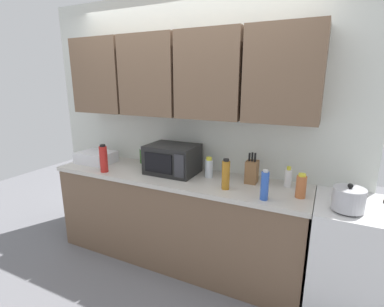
{
  "coord_description": "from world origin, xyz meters",
  "views": [
    {
      "loc": [
        1.28,
        -2.56,
        1.78
      ],
      "look_at": [
        0.16,
        -0.25,
        1.12
      ],
      "focal_mm": 26.56,
      "sensor_mm": 36.0,
      "label": 1
    }
  ],
  "objects_px": {
    "kettle": "(349,199)",
    "stove_range": "(363,262)",
    "knife_block": "(252,171)",
    "bottle_amber_vinegar": "(226,175)",
    "bottle_red_sauce": "(104,159)",
    "bottle_clear_tall": "(209,168)",
    "dish_rack": "(96,157)",
    "bottle_spice_jar": "(301,186)",
    "bottle_green_oil": "(143,155)",
    "bottle_white_jar": "(288,178)",
    "microwave": "(172,159)",
    "bottle_blue_cleaner": "(265,186)"
  },
  "relations": [
    {
      "from": "bottle_spice_jar",
      "to": "dish_rack",
      "type": "bearing_deg",
      "value": 178.72
    },
    {
      "from": "microwave",
      "to": "bottle_green_oil",
      "type": "height_order",
      "value": "microwave"
    },
    {
      "from": "microwave",
      "to": "dish_rack",
      "type": "relative_size",
      "value": 1.26
    },
    {
      "from": "bottle_white_jar",
      "to": "bottle_spice_jar",
      "type": "xyz_separation_m",
      "value": [
        0.12,
        -0.19,
        0.01
      ]
    },
    {
      "from": "microwave",
      "to": "kettle",
      "type": "bearing_deg",
      "value": -7.91
    },
    {
      "from": "stove_range",
      "to": "dish_rack",
      "type": "distance_m",
      "value": 2.67
    },
    {
      "from": "microwave",
      "to": "bottle_green_oil",
      "type": "relative_size",
      "value": 2.6
    },
    {
      "from": "dish_rack",
      "to": "bottle_blue_cleaner",
      "type": "xyz_separation_m",
      "value": [
        1.89,
        -0.21,
        0.05
      ]
    },
    {
      "from": "bottle_white_jar",
      "to": "bottle_amber_vinegar",
      "type": "height_order",
      "value": "bottle_amber_vinegar"
    },
    {
      "from": "microwave",
      "to": "bottle_red_sauce",
      "type": "distance_m",
      "value": 0.68
    },
    {
      "from": "stove_range",
      "to": "bottle_amber_vinegar",
      "type": "bearing_deg",
      "value": -174.04
    },
    {
      "from": "microwave",
      "to": "bottle_white_jar",
      "type": "distance_m",
      "value": 1.08
    },
    {
      "from": "bottle_blue_cleaner",
      "to": "stove_range",
      "type": "bearing_deg",
      "value": 14.65
    },
    {
      "from": "bottle_spice_jar",
      "to": "bottle_red_sauce",
      "type": "xyz_separation_m",
      "value": [
        -1.82,
        -0.17,
        0.04
      ]
    },
    {
      "from": "bottle_white_jar",
      "to": "bottle_amber_vinegar",
      "type": "xyz_separation_m",
      "value": [
        -0.46,
        -0.28,
        0.04
      ]
    },
    {
      "from": "knife_block",
      "to": "bottle_spice_jar",
      "type": "xyz_separation_m",
      "value": [
        0.43,
        -0.16,
        -0.01
      ]
    },
    {
      "from": "bottle_clear_tall",
      "to": "bottle_amber_vinegar",
      "type": "xyz_separation_m",
      "value": [
        0.24,
        -0.22,
        0.04
      ]
    },
    {
      "from": "stove_range",
      "to": "kettle",
      "type": "distance_m",
      "value": 0.58
    },
    {
      "from": "stove_range",
      "to": "bottle_blue_cleaner",
      "type": "distance_m",
      "value": 0.94
    },
    {
      "from": "kettle",
      "to": "bottle_blue_cleaner",
      "type": "relative_size",
      "value": 0.89
    },
    {
      "from": "kettle",
      "to": "bottle_blue_cleaner",
      "type": "xyz_separation_m",
      "value": [
        -0.56,
        -0.05,
        0.02
      ]
    },
    {
      "from": "kettle",
      "to": "bottle_green_oil",
      "type": "bearing_deg",
      "value": 169.26
    },
    {
      "from": "bottle_green_oil",
      "to": "bottle_red_sauce",
      "type": "xyz_separation_m",
      "value": [
        -0.17,
        -0.43,
        0.05
      ]
    },
    {
      "from": "microwave",
      "to": "bottle_clear_tall",
      "type": "xyz_separation_m",
      "value": [
        0.37,
        0.03,
        -0.05
      ]
    },
    {
      "from": "bottle_spice_jar",
      "to": "kettle",
      "type": "bearing_deg",
      "value": -19.4
    },
    {
      "from": "knife_block",
      "to": "bottle_amber_vinegar",
      "type": "xyz_separation_m",
      "value": [
        -0.16,
        -0.25,
        0.02
      ]
    },
    {
      "from": "bottle_blue_cleaner",
      "to": "bottle_spice_jar",
      "type": "relative_size",
      "value": 1.23
    },
    {
      "from": "kettle",
      "to": "bottle_blue_cleaner",
      "type": "height_order",
      "value": "bottle_blue_cleaner"
    },
    {
      "from": "dish_rack",
      "to": "bottle_green_oil",
      "type": "relative_size",
      "value": 2.06
    },
    {
      "from": "kettle",
      "to": "stove_range",
      "type": "bearing_deg",
      "value": 39.47
    },
    {
      "from": "knife_block",
      "to": "bottle_blue_cleaner",
      "type": "bearing_deg",
      "value": -61.03
    },
    {
      "from": "bottle_blue_cleaner",
      "to": "bottle_spice_jar",
      "type": "bearing_deg",
      "value": 33.78
    },
    {
      "from": "stove_range",
      "to": "bottle_white_jar",
      "type": "xyz_separation_m",
      "value": [
        -0.61,
        0.16,
        0.53
      ]
    },
    {
      "from": "dish_rack",
      "to": "bottle_white_jar",
      "type": "distance_m",
      "value": 2.02
    },
    {
      "from": "microwave",
      "to": "bottle_blue_cleaner",
      "type": "height_order",
      "value": "microwave"
    },
    {
      "from": "dish_rack",
      "to": "bottle_spice_jar",
      "type": "xyz_separation_m",
      "value": [
        2.14,
        -0.05,
        0.03
      ]
    },
    {
      "from": "stove_range",
      "to": "bottle_green_oil",
      "type": "bearing_deg",
      "value": 173.76
    },
    {
      "from": "microwave",
      "to": "stove_range",
      "type": "bearing_deg",
      "value": -2.39
    },
    {
      "from": "microwave",
      "to": "bottle_spice_jar",
      "type": "height_order",
      "value": "microwave"
    },
    {
      "from": "bottle_red_sauce",
      "to": "bottle_clear_tall",
      "type": "bearing_deg",
      "value": 16.77
    },
    {
      "from": "kettle",
      "to": "bottle_blue_cleaner",
      "type": "bearing_deg",
      "value": -174.74
    },
    {
      "from": "knife_block",
      "to": "bottle_clear_tall",
      "type": "height_order",
      "value": "knife_block"
    },
    {
      "from": "bottle_white_jar",
      "to": "bottle_blue_cleaner",
      "type": "relative_size",
      "value": 0.76
    },
    {
      "from": "dish_rack",
      "to": "bottle_spice_jar",
      "type": "relative_size",
      "value": 1.96
    },
    {
      "from": "knife_block",
      "to": "bottle_green_oil",
      "type": "bearing_deg",
      "value": 175.3
    },
    {
      "from": "kettle",
      "to": "knife_block",
      "type": "xyz_separation_m",
      "value": [
        -0.74,
        0.27,
        0.01
      ]
    },
    {
      "from": "bottle_clear_tall",
      "to": "kettle",
      "type": "bearing_deg",
      "value": -12.07
    },
    {
      "from": "knife_block",
      "to": "bottle_spice_jar",
      "type": "relative_size",
      "value": 1.44
    },
    {
      "from": "bottle_red_sauce",
      "to": "bottle_spice_jar",
      "type": "bearing_deg",
      "value": 5.31
    },
    {
      "from": "kettle",
      "to": "dish_rack",
      "type": "relative_size",
      "value": 0.56
    }
  ]
}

